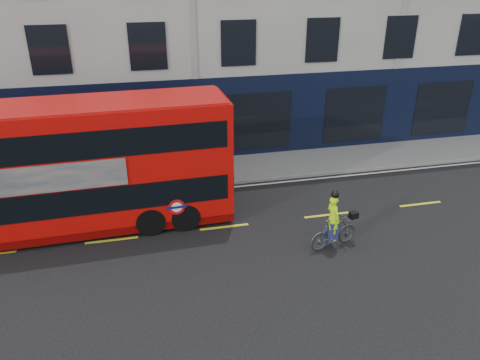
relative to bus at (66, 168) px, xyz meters
name	(u,v)px	position (x,y,z in m)	size (l,w,h in m)	color
ground	(233,249)	(5.29, -2.70, -2.36)	(120.00, 120.00, 0.00)	black
pavement	(203,171)	(5.29, 3.80, -2.30)	(60.00, 3.00, 0.12)	slate
kerb	(209,185)	(5.29, 2.30, -2.30)	(60.00, 0.12, 0.13)	gray
road_edge_line	(210,189)	(5.29, 2.00, -2.36)	(58.00, 0.10, 0.01)	silver
lane_dashes	(224,227)	(5.29, -1.20, -2.36)	(58.00, 0.12, 0.01)	yellow
bus	(66,168)	(0.00, 0.00, 0.00)	(11.52, 2.96, 4.61)	red
cyclist	(334,229)	(8.62, -3.29, -1.65)	(1.93, 0.95, 2.13)	#3F4244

